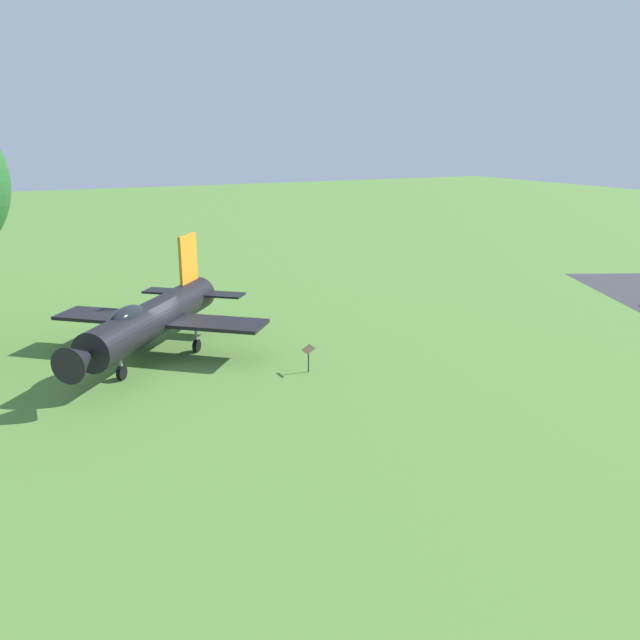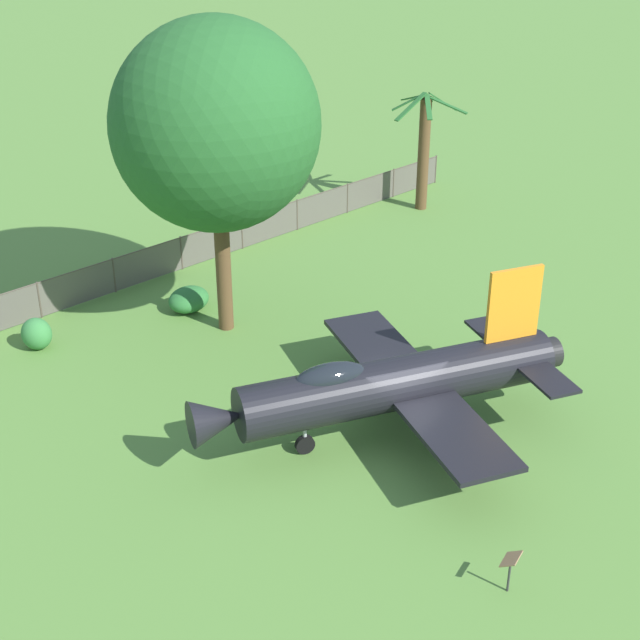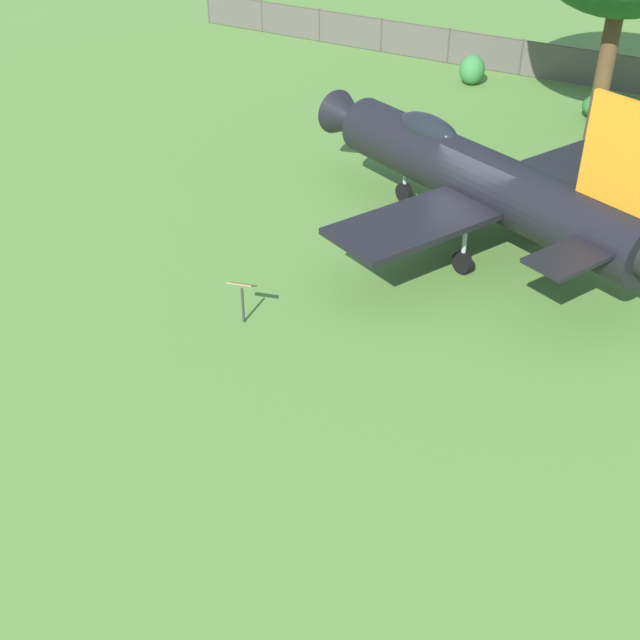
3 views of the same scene
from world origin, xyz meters
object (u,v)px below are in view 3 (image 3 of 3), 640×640
object	(u,v)px
display_jet	(473,174)
shrub_near_fence	(606,107)
info_plaque	(242,291)
shrub_by_tree	(472,70)

from	to	relation	value
display_jet	shrub_near_fence	size ratio (longest dim) A/B	6.14
shrub_near_fence	info_plaque	distance (m)	18.21
shrub_near_fence	info_plaque	bearing A→B (deg)	-28.13
shrub_near_fence	shrub_by_tree	distance (m)	5.97
shrub_by_tree	info_plaque	xyz separation A→B (m)	(18.97, -3.38, 0.26)
display_jet	shrub_near_fence	xyz separation A→B (m)	(-10.49, 3.99, -1.38)
shrub_near_fence	shrub_by_tree	bearing A→B (deg)	-119.31
display_jet	shrub_near_fence	distance (m)	11.31
info_plaque	shrub_near_fence	bearing A→B (deg)	151.87
info_plaque	shrub_by_tree	bearing A→B (deg)	169.90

